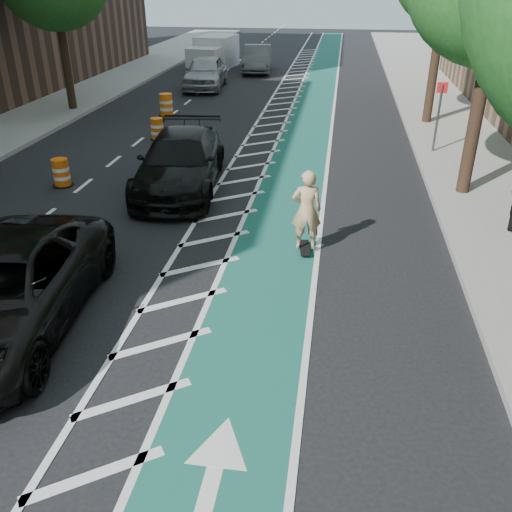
% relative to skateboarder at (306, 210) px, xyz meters
% --- Properties ---
extents(ground, '(120.00, 120.00, 0.00)m').
position_rel_skateboarder_xyz_m(ground, '(-3.70, -3.88, -1.03)').
color(ground, black).
rests_on(ground, ground).
extents(bike_lane, '(2.00, 90.00, 0.01)m').
position_rel_skateboarder_xyz_m(bike_lane, '(-0.70, 6.12, -1.02)').
color(bike_lane, '#1A5B52').
rests_on(bike_lane, ground).
extents(buffer_strip, '(1.40, 90.00, 0.01)m').
position_rel_skateboarder_xyz_m(buffer_strip, '(-2.20, 6.12, -1.02)').
color(buffer_strip, silver).
rests_on(buffer_strip, ground).
extents(sidewalk_right, '(5.00, 90.00, 0.15)m').
position_rel_skateboarder_xyz_m(sidewalk_right, '(5.80, 6.12, -0.95)').
color(sidewalk_right, gray).
rests_on(sidewalk_right, ground).
extents(curb_right, '(0.12, 90.00, 0.16)m').
position_rel_skateboarder_xyz_m(curb_right, '(3.35, 6.12, -0.95)').
color(curb_right, gray).
rests_on(curb_right, ground).
extents(curb_left, '(0.12, 90.00, 0.16)m').
position_rel_skateboarder_xyz_m(curb_left, '(-10.75, 6.12, -0.95)').
color(curb_left, gray).
rests_on(curb_left, ground).
extents(sign_post, '(0.35, 0.08, 2.47)m').
position_rel_skateboarder_xyz_m(sign_post, '(3.90, 8.12, 0.32)').
color(sign_post, '#4C4C4C').
rests_on(sign_post, ground).
extents(skateboard, '(0.33, 0.82, 0.11)m').
position_rel_skateboarder_xyz_m(skateboard, '(0.00, -0.00, -0.94)').
color(skateboard, black).
rests_on(skateboard, ground).
extents(skateboarder, '(0.73, 0.53, 1.84)m').
position_rel_skateboarder_xyz_m(skateboarder, '(0.00, 0.00, 0.00)').
color(skateboarder, tan).
rests_on(skateboarder, skateboard).
extents(suv_near, '(3.08, 5.80, 1.55)m').
position_rel_skateboarder_xyz_m(suv_near, '(-5.03, -3.82, -0.25)').
color(suv_near, black).
rests_on(suv_near, ground).
extents(suv_far, '(2.79, 5.67, 1.59)m').
position_rel_skateboarder_xyz_m(suv_far, '(-3.92, 3.62, -0.24)').
color(suv_far, black).
rests_on(suv_far, ground).
extents(car_silver, '(2.36, 5.13, 1.70)m').
position_rel_skateboarder_xyz_m(car_silver, '(-6.85, 19.09, -0.18)').
color(car_silver, '#9FA1A5').
rests_on(car_silver, ground).
extents(car_grey, '(2.16, 5.00, 1.60)m').
position_rel_skateboarder_xyz_m(car_grey, '(-4.89, 25.09, -0.23)').
color(car_grey, '#555559').
rests_on(car_grey, ground).
extents(box_truck, '(2.68, 5.00, 1.99)m').
position_rel_skateboarder_xyz_m(box_truck, '(-7.95, 26.02, -0.11)').
color(box_truck, silver).
rests_on(box_truck, ground).
extents(barrel_a, '(0.61, 0.61, 0.83)m').
position_rel_skateboarder_xyz_m(barrel_a, '(-7.50, 3.24, -0.64)').
color(barrel_a, '#F15F0C').
rests_on(barrel_a, ground).
extents(barrel_b, '(0.60, 0.60, 0.81)m').
position_rel_skateboarder_xyz_m(barrel_b, '(-6.26, 8.61, -0.65)').
color(barrel_b, orange).
rests_on(barrel_b, ground).
extents(barrel_c, '(0.72, 0.72, 0.98)m').
position_rel_skateboarder_xyz_m(barrel_c, '(-7.05, 12.35, -0.57)').
color(barrel_c, orange).
rests_on(barrel_c, ground).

